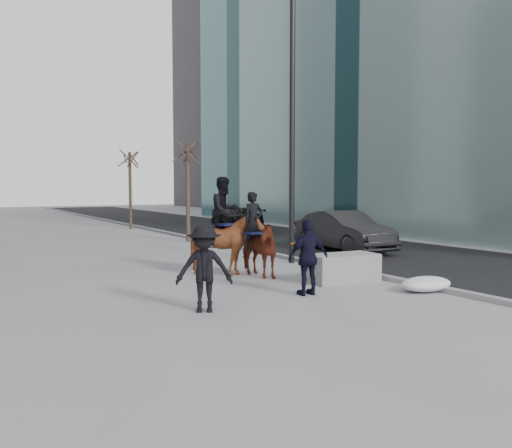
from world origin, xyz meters
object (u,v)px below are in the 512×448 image
mounted_right (226,236)px  car_near (343,231)px  planter (343,268)px  mounted_left (256,245)px

mounted_right → car_near: bearing=23.1°
planter → mounted_left: 2.48m
mounted_left → mounted_right: 0.91m
planter → car_near: size_ratio=0.39×
car_near → planter: bearing=-126.7°
planter → mounted_right: size_ratio=0.66×
planter → mounted_left: size_ratio=0.78×
planter → car_near: car_near is taller
mounted_left → mounted_right: size_ratio=0.85×
car_near → mounted_left: bearing=-147.1°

